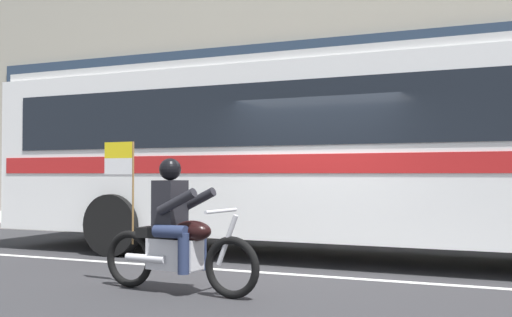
# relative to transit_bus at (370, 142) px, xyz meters

# --- Properties ---
(ground_plane) EXTENTS (60.00, 60.00, 0.00)m
(ground_plane) POSITION_rel_transit_bus_xyz_m (-0.52, -1.19, -1.88)
(ground_plane) COLOR #2B2B2D
(sidewalk_curb) EXTENTS (28.00, 3.80, 0.15)m
(sidewalk_curb) POSITION_rel_transit_bus_xyz_m (-0.52, 3.91, -1.81)
(sidewalk_curb) COLOR #B7B2A8
(sidewalk_curb) RESTS_ON ground_plane
(lane_center_stripe) EXTENTS (26.60, 0.14, 0.01)m
(lane_center_stripe) POSITION_rel_transit_bus_xyz_m (-0.52, -1.79, -1.88)
(lane_center_stripe) COLOR silver
(lane_center_stripe) RESTS_ON ground_plane
(transit_bus) EXTENTS (13.23, 2.85, 3.22)m
(transit_bus) POSITION_rel_transit_bus_xyz_m (0.00, 0.00, 0.00)
(transit_bus) COLOR white
(transit_bus) RESTS_ON ground_plane
(motorcycle_with_rider) EXTENTS (2.19, 0.65, 1.78)m
(motorcycle_with_rider) POSITION_rel_transit_bus_xyz_m (-1.48, -3.54, -1.22)
(motorcycle_with_rider) COLOR black
(motorcycle_with_rider) RESTS_ON ground_plane
(fire_hydrant) EXTENTS (0.22, 0.30, 0.75)m
(fire_hydrant) POSITION_rel_transit_bus_xyz_m (1.66, 2.98, -1.37)
(fire_hydrant) COLOR #4C8C3F
(fire_hydrant) RESTS_ON sidewalk_curb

